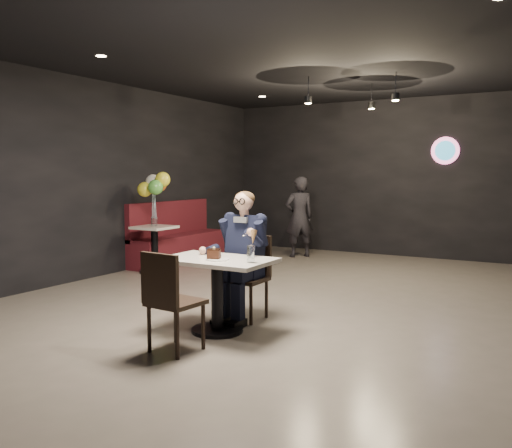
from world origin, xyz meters
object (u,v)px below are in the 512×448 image
Objects in this scene: chair_far at (245,278)px; chair_near at (176,300)px; side_table at (155,250)px; seated_man at (245,254)px; sundae_glass at (251,254)px; main_table at (217,295)px; balloon_vase at (154,221)px; booth_bench at (178,232)px; passerby at (299,217)px.

chair_far and chair_near have the same top height.
side_table is (-2.69, 2.89, -0.10)m from chair_near.
chair_near is 1.24m from seated_man.
sundae_glass is at bearing -55.05° from seated_man.
chair_near is (0.00, -1.21, 0.00)m from chair_far.
balloon_vase is at bearing 140.38° from main_table.
balloon_vase is (0.00, 0.00, 0.47)m from side_table.
booth_bench is (-2.99, 3.23, 0.17)m from main_table.
sundae_glass is 0.11× the size of passerby.
chair_far is at bearing 62.97° from passerby.
balloon_vase is 0.10× the size of passerby.
booth_bench is 2.31m from passerby.
sundae_glass is at bearing 61.34° from chair_near.
booth_bench reaches higher than chair_near.
seated_man is 9.79× the size of balloon_vase.
main_table is at bearing 173.85° from sundae_glass.
chair_near is 3.97m from balloon_vase.
chair_far reaches higher than main_table.
balloon_vase is 2.94m from passerby.
main_table is 5.07m from passerby.
chair_far is 1.21m from chair_near.
seated_man is (0.00, 0.00, 0.26)m from chair_far.
passerby is at bearing 45.28° from booth_bench.
booth_bench reaches higher than main_table.
chair_near is 1.29× the size of side_table.
sundae_glass is at bearing -55.05° from chair_far.
main_table is 6.75× the size of sundae_glass.
chair_far is at bearing 124.95° from sundae_glass.
main_table is 3.49m from side_table.
passerby is at bearing 107.68° from seated_man.
chair_far reaches higher than side_table.
sundae_glass reaches higher than balloon_vase.
sundae_glass is (0.42, -0.59, 0.11)m from seated_man.
side_table is (-2.69, 1.68, -0.10)m from chair_far.
chair_far is at bearing -31.94° from balloon_vase.
side_table is at bearing 143.81° from sundae_glass.
sundae_glass is (0.42, -0.04, 0.46)m from main_table.
main_table reaches higher than side_table.
chair_near is 5.70m from passerby.
main_table is 0.76× the size of seated_man.
passerby reaches higher than chair_near.
side_table is 2.97m from passerby.
booth_bench reaches higher than balloon_vase.
balloon_vase is (-3.11, 2.27, -0.01)m from sundae_glass.
passerby is (-1.37, 5.52, 0.30)m from chair_near.
side_table is at bearing 138.29° from chair_near.
main_table is 1.54× the size of side_table.
seated_man reaches higher than main_table.
passerby is (-1.37, 4.31, 0.30)m from chair_far.
seated_man is (0.00, 1.21, 0.26)m from chair_near.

